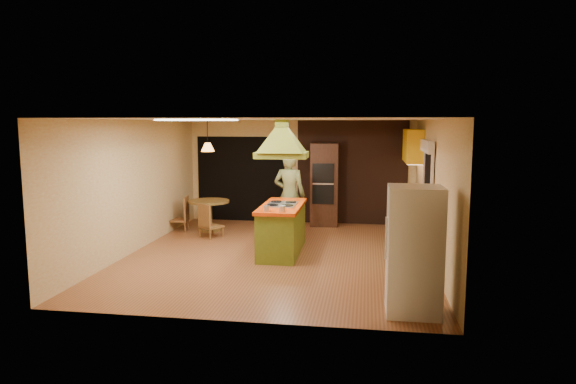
% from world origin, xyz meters
% --- Properties ---
extents(ground, '(6.50, 6.50, 0.00)m').
position_xyz_m(ground, '(0.00, 0.00, 0.00)').
color(ground, '#995932').
rests_on(ground, ground).
extents(room_walls, '(5.50, 6.50, 6.50)m').
position_xyz_m(room_walls, '(0.00, 0.00, 1.25)').
color(room_walls, beige).
rests_on(room_walls, ground).
extents(ceiling_plane, '(6.50, 6.50, 0.00)m').
position_xyz_m(ceiling_plane, '(0.00, 0.00, 2.50)').
color(ceiling_plane, silver).
rests_on(ceiling_plane, room_walls).
extents(brick_panel, '(2.64, 0.03, 2.50)m').
position_xyz_m(brick_panel, '(1.25, 3.23, 1.25)').
color(brick_panel, '#381E14').
rests_on(brick_panel, ground).
extents(nook_opening, '(2.20, 0.03, 2.10)m').
position_xyz_m(nook_opening, '(-1.50, 3.23, 1.05)').
color(nook_opening, black).
rests_on(nook_opening, ground).
extents(right_counter, '(0.62, 3.05, 0.92)m').
position_xyz_m(right_counter, '(2.45, 0.60, 0.46)').
color(right_counter, olive).
rests_on(right_counter, ground).
extents(upper_cabinets, '(0.34, 1.40, 0.70)m').
position_xyz_m(upper_cabinets, '(2.57, 2.20, 1.95)').
color(upper_cabinets, yellow).
rests_on(upper_cabinets, room_walls).
extents(window_right, '(0.12, 1.35, 1.06)m').
position_xyz_m(window_right, '(2.70, 0.40, 1.77)').
color(window_right, black).
rests_on(window_right, room_walls).
extents(fluor_panel, '(1.20, 0.60, 0.03)m').
position_xyz_m(fluor_panel, '(-1.10, -1.20, 2.48)').
color(fluor_panel, white).
rests_on(fluor_panel, ceiling_plane).
extents(kitchen_island, '(0.76, 1.85, 0.94)m').
position_xyz_m(kitchen_island, '(0.05, 0.17, 0.47)').
color(kitchen_island, olive).
rests_on(kitchen_island, ground).
extents(range_hood, '(0.97, 0.71, 0.78)m').
position_xyz_m(range_hood, '(0.05, 0.17, 2.25)').
color(range_hood, olive).
rests_on(range_hood, ceiling_plane).
extents(man, '(0.72, 0.52, 1.84)m').
position_xyz_m(man, '(-0.00, 1.44, 0.92)').
color(man, brown).
rests_on(man, ground).
extents(refrigerator, '(0.69, 0.65, 1.65)m').
position_xyz_m(refrigerator, '(2.22, -2.61, 0.83)').
color(refrigerator, white).
rests_on(refrigerator, ground).
extents(wall_oven, '(0.68, 0.63, 1.96)m').
position_xyz_m(wall_oven, '(0.60, 2.95, 0.98)').
color(wall_oven, '#462516').
rests_on(wall_oven, ground).
extents(dining_table, '(0.92, 0.92, 0.70)m').
position_xyz_m(dining_table, '(-1.92, 1.91, 0.49)').
color(dining_table, brown).
rests_on(dining_table, ground).
extents(chair_left, '(0.48, 0.48, 0.78)m').
position_xyz_m(chair_left, '(-2.62, 1.81, 0.39)').
color(chair_left, brown).
rests_on(chair_left, ground).
extents(chair_near, '(0.56, 0.56, 0.74)m').
position_xyz_m(chair_near, '(-1.67, 1.26, 0.37)').
color(chair_near, brown).
rests_on(chair_near, ground).
extents(pendant_lamp, '(0.39, 0.39, 0.20)m').
position_xyz_m(pendant_lamp, '(-1.92, 1.91, 1.90)').
color(pendant_lamp, '#FF9E3F').
rests_on(pendant_lamp, ceiling_plane).
extents(canister_large, '(0.17, 0.17, 0.20)m').
position_xyz_m(canister_large, '(2.40, 1.46, 1.02)').
color(canister_large, beige).
rests_on(canister_large, right_counter).
extents(canister_medium, '(0.13, 0.13, 0.17)m').
position_xyz_m(canister_medium, '(2.40, 1.13, 1.01)').
color(canister_medium, beige).
rests_on(canister_medium, right_counter).
extents(canister_small, '(0.16, 0.16, 0.18)m').
position_xyz_m(canister_small, '(2.40, 1.04, 1.01)').
color(canister_small, beige).
rests_on(canister_small, right_counter).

